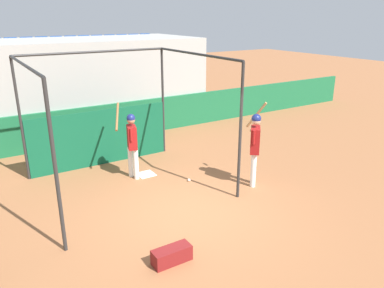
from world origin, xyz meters
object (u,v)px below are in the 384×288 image
(baseball, at_px, (189,180))
(player_batter, at_px, (132,140))
(equipment_bag, at_px, (172,255))
(player_waiting, at_px, (255,142))

(baseball, bearing_deg, player_batter, 138.05)
(player_batter, distance_m, equipment_bag, 3.92)
(player_waiting, height_order, baseball, player_waiting)
(player_waiting, bearing_deg, player_batter, 90.70)
(player_batter, relative_size, baseball, 25.99)
(equipment_bag, distance_m, baseball, 3.36)
(player_batter, bearing_deg, equipment_bag, -176.83)
(player_batter, distance_m, player_waiting, 3.14)
(player_batter, relative_size, player_waiting, 0.92)
(player_batter, distance_m, baseball, 1.81)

